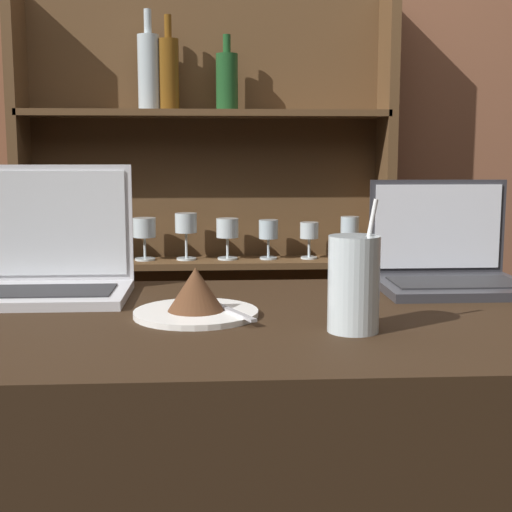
# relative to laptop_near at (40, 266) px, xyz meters

# --- Properties ---
(back_wall) EXTENTS (7.00, 0.06, 2.70)m
(back_wall) POSITION_rel_laptop_near_xyz_m (0.46, 0.94, 0.21)
(back_wall) COLOR brown
(back_wall) RESTS_ON ground_plane
(back_shelf) EXTENTS (1.16, 0.18, 1.85)m
(back_shelf) POSITION_rel_laptop_near_xyz_m (0.32, 0.86, -0.17)
(back_shelf) COLOR brown
(back_shelf) RESTS_ON ground_plane
(laptop_near) EXTENTS (0.35, 0.23, 0.26)m
(laptop_near) POSITION_rel_laptop_near_xyz_m (0.00, 0.00, 0.00)
(laptop_near) COLOR silver
(laptop_near) RESTS_ON bar_counter
(laptop_far) EXTENTS (0.30, 0.24, 0.22)m
(laptop_far) POSITION_rel_laptop_near_xyz_m (0.83, 0.04, -0.01)
(laptop_far) COLOR #333338
(laptop_far) RESTS_ON bar_counter
(cake_plate) EXTENTS (0.22, 0.22, 0.08)m
(cake_plate) POSITION_rel_laptop_near_xyz_m (0.31, -0.20, -0.03)
(cake_plate) COLOR white
(cake_plate) RESTS_ON bar_counter
(water_glass) EXTENTS (0.08, 0.08, 0.21)m
(water_glass) POSITION_rel_laptop_near_xyz_m (0.56, -0.32, 0.02)
(water_glass) COLOR silver
(water_glass) RESTS_ON bar_counter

